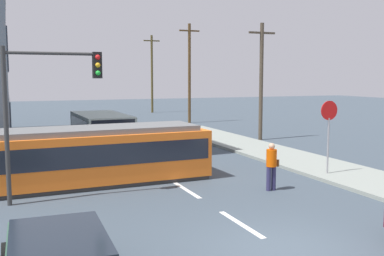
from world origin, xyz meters
TOP-DOWN VIEW (x-y plane):
  - ground_plane at (0.00, 10.00)m, footprint 120.00×120.00m
  - sidewalk_curb_right at (6.80, 6.00)m, footprint 3.20×36.00m
  - lane_stripe_1 at (0.00, 2.00)m, footprint 0.16×2.40m
  - lane_stripe_2 at (0.00, 6.00)m, footprint 0.16×2.40m
  - lane_stripe_3 at (0.00, 14.31)m, footprint 0.16×2.40m
  - lane_stripe_4 at (0.00, 20.31)m, footprint 0.16×2.40m
  - streetcar_tram at (-2.47, 8.31)m, footprint 7.96×2.82m
  - city_bus at (-0.82, 17.03)m, footprint 2.69×5.69m
  - pedestrian_crossing at (2.73, 4.86)m, footprint 0.50×0.36m
  - stop_sign at (5.98, 5.93)m, footprint 0.76×0.07m
  - traffic_light_mast at (-4.56, 6.30)m, footprint 3.00×0.33m
  - utility_pole_mid at (8.98, 16.18)m, footprint 1.80×0.24m
  - utility_pole_far at (8.80, 27.73)m, footprint 1.80×0.24m
  - utility_pole_distant at (9.21, 39.86)m, footprint 1.80×0.24m

SIDE VIEW (x-z plane):
  - ground_plane at x=0.00m, z-range 0.00..0.00m
  - lane_stripe_1 at x=0.00m, z-range 0.00..0.01m
  - lane_stripe_2 at x=0.00m, z-range 0.00..0.01m
  - lane_stripe_3 at x=0.00m, z-range 0.00..0.01m
  - lane_stripe_4 at x=0.00m, z-range 0.00..0.01m
  - sidewalk_curb_right at x=6.80m, z-range 0.00..0.14m
  - pedestrian_crossing at x=2.73m, z-range 0.11..1.78m
  - city_bus at x=-0.82m, z-range 0.14..2.01m
  - streetcar_tram at x=-2.47m, z-range 0.04..2.14m
  - stop_sign at x=5.98m, z-range 0.75..3.63m
  - traffic_light_mast at x=-4.56m, z-range 1.00..5.87m
  - utility_pole_mid at x=8.98m, z-range 0.18..7.41m
  - utility_pole_far at x=8.80m, z-range 0.18..8.58m
  - utility_pole_distant at x=9.21m, z-range 0.18..8.63m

